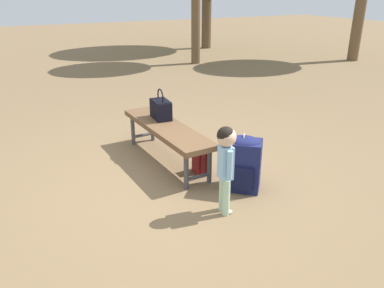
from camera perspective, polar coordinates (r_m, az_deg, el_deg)
ground_plane at (r=3.99m, az=-1.66°, el=-6.37°), size 40.00×40.00×0.00m
park_bench at (r=4.41m, az=-3.83°, el=2.08°), size 1.62×0.49×0.45m
handbag at (r=4.60m, az=-4.69°, el=5.33°), size 0.33×0.20×0.37m
child_standing at (r=3.32m, az=5.07°, el=-1.99°), size 0.22×0.17×0.84m
backpack_large at (r=3.87m, az=7.60°, el=-2.63°), size 0.43×0.44×0.60m
backpack_small at (r=4.25m, az=1.42°, el=-2.27°), size 0.16×0.18×0.30m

